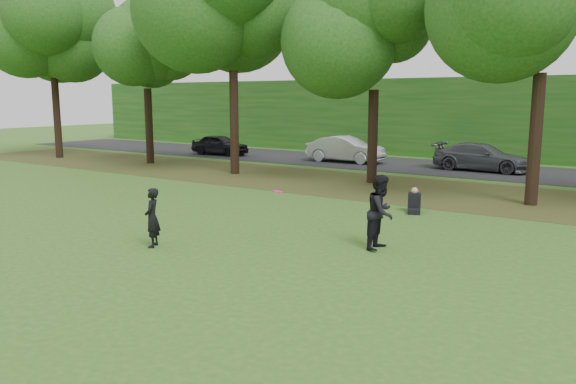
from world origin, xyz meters
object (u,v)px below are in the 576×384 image
object	(u,v)px
player_right	(381,212)
frisbee	(278,192)
player_left	(152,218)
seated_person	(414,203)

from	to	relation	value
player_right	frisbee	distance (m)	2.63
player_left	player_right	distance (m)	5.80
player_right	frisbee	xyz separation A→B (m)	(-2.16, -1.41, 0.51)
player_left	player_right	size ratio (longest dim) A/B	0.81
player_left	player_right	xyz separation A→B (m)	(4.90, 3.10, 0.18)
frisbee	player_right	bearing A→B (deg)	33.10
player_left	frisbee	distance (m)	3.29
seated_person	frisbee	bearing A→B (deg)	-121.74
frisbee	seated_person	xyz separation A→B (m)	(1.16, 6.22, -1.14)
player_right	seated_person	world-z (taller)	player_right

